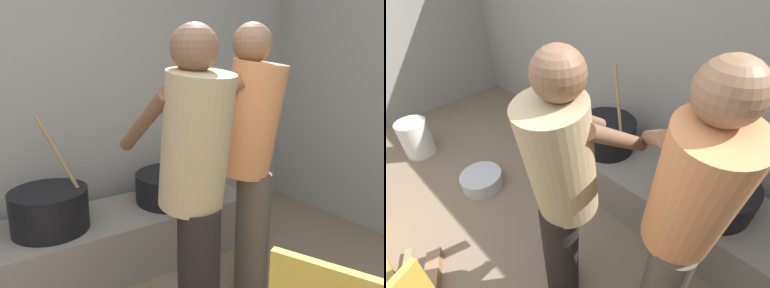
% 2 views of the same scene
% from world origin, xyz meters
% --- Properties ---
extents(block_enclosure_rear, '(5.23, 0.20, 2.13)m').
position_xyz_m(block_enclosure_rear, '(0.00, 2.26, 1.06)').
color(block_enclosure_rear, gray).
rests_on(block_enclosure_rear, ground_plane).
extents(hearth_ledge, '(1.96, 0.60, 0.38)m').
position_xyz_m(hearth_ledge, '(0.46, 1.74, 0.19)').
color(hearth_ledge, slate).
rests_on(hearth_ledge, ground_plane).
extents(cooking_pot_main, '(0.46, 0.46, 0.71)m').
position_xyz_m(cooking_pot_main, '(0.02, 1.73, 0.51)').
color(cooking_pot_main, black).
rests_on(cooking_pot_main, hearth_ledge).
extents(cooking_pot_secondary, '(0.56, 0.56, 0.66)m').
position_xyz_m(cooking_pot_secondary, '(0.90, 1.73, 0.49)').
color(cooking_pot_secondary, black).
rests_on(cooking_pot_secondary, hearth_ledge).
extents(cook_in_tan_shirt, '(0.34, 0.65, 1.56)m').
position_xyz_m(cook_in_tan_shirt, '(0.46, 0.81, 0.89)').
color(cook_in_tan_shirt, black).
rests_on(cook_in_tan_shirt, ground_plane).
extents(cook_in_orange_shirt, '(0.64, 0.73, 1.60)m').
position_xyz_m(cook_in_orange_shirt, '(0.96, 1.00, 0.91)').
color(cook_in_orange_shirt, '#4C4238').
rests_on(cook_in_orange_shirt, ground_plane).
extents(bucket_white_plastic, '(0.29, 0.29, 0.37)m').
position_xyz_m(bucket_white_plastic, '(-1.61, 0.71, 0.19)').
color(bucket_white_plastic, silver).
rests_on(bucket_white_plastic, ground_plane).
extents(metal_mixing_bowl, '(0.36, 0.36, 0.13)m').
position_xyz_m(metal_mixing_bowl, '(-0.72, 0.90, 0.07)').
color(metal_mixing_bowl, '#B7B7BC').
rests_on(metal_mixing_bowl, ground_plane).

